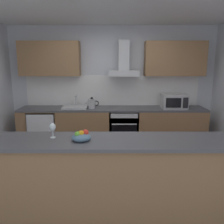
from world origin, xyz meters
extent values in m
cube|color=slate|center=(0.00, 0.00, -0.01)|extent=(5.41, 4.77, 0.02)
cube|color=white|center=(0.00, 0.00, 2.61)|extent=(5.41, 4.77, 0.02)
cube|color=silver|center=(0.00, 1.94, 1.30)|extent=(5.41, 0.12, 2.60)
cube|color=white|center=(0.00, 1.87, 1.23)|extent=(3.75, 0.02, 0.66)
cube|color=olive|center=(0.00, 1.56, 0.43)|extent=(3.88, 0.60, 0.86)
cube|color=#4C4C51|center=(0.00, 1.56, 0.88)|extent=(3.88, 0.60, 0.04)
cube|color=olive|center=(0.03, -0.68, 0.46)|extent=(2.90, 0.52, 0.92)
cube|color=#4C4C51|center=(0.03, -0.68, 0.94)|extent=(3.00, 0.64, 0.04)
cube|color=olive|center=(-1.29, 1.71, 1.91)|extent=(1.24, 0.32, 0.70)
cube|color=olive|center=(1.29, 1.71, 1.91)|extent=(1.24, 0.32, 0.70)
cube|color=slate|center=(0.24, 1.54, 0.46)|extent=(0.60, 0.56, 0.80)
cube|color=black|center=(0.24, 1.25, 0.40)|extent=(0.50, 0.02, 0.48)
cube|color=#B7BABC|center=(0.24, 1.25, 0.80)|extent=(0.54, 0.02, 0.09)
cylinder|color=#B7BABC|center=(0.24, 1.22, 0.64)|extent=(0.49, 0.02, 0.02)
cube|color=white|center=(-1.44, 1.54, 0.42)|extent=(0.58, 0.56, 0.85)
cube|color=silver|center=(-1.44, 1.25, 0.43)|extent=(0.55, 0.02, 0.80)
cylinder|color=#B7BABC|center=(-1.22, 1.23, 0.47)|extent=(0.02, 0.02, 0.38)
cube|color=#B7BABC|center=(1.28, 1.51, 1.05)|extent=(0.50, 0.36, 0.30)
cube|color=black|center=(1.22, 1.32, 1.05)|extent=(0.30, 0.02, 0.19)
cube|color=black|center=(1.46, 1.32, 1.05)|extent=(0.10, 0.01, 0.21)
cube|color=silver|center=(-0.77, 1.54, 0.92)|extent=(0.50, 0.40, 0.04)
cylinder|color=#B7BABC|center=(-0.77, 1.67, 1.03)|extent=(0.03, 0.03, 0.26)
cylinder|color=#B7BABC|center=(-0.77, 1.59, 1.15)|extent=(0.03, 0.16, 0.03)
cylinder|color=#B7BABC|center=(-0.42, 1.50, 1.00)|extent=(0.15, 0.15, 0.20)
sphere|color=black|center=(-0.42, 1.50, 1.11)|extent=(0.06, 0.06, 0.06)
cone|color=#B7BABC|center=(-0.52, 1.50, 1.04)|extent=(0.09, 0.04, 0.07)
torus|color=black|center=(-0.33, 1.50, 1.01)|extent=(0.11, 0.02, 0.11)
cube|color=#B7BABC|center=(0.24, 1.64, 1.62)|extent=(0.62, 0.45, 0.12)
cube|color=#B7BABC|center=(0.24, 1.69, 1.98)|extent=(0.22, 0.22, 0.60)
cylinder|color=silver|center=(-0.71, -0.61, 0.96)|extent=(0.07, 0.07, 0.01)
cylinder|color=silver|center=(-0.71, -0.61, 1.01)|extent=(0.01, 0.01, 0.09)
ellipsoid|color=silver|center=(-0.71, -0.61, 1.09)|extent=(0.08, 0.08, 0.10)
ellipsoid|color=slate|center=(-0.36, -0.71, 1.00)|extent=(0.22, 0.22, 0.09)
sphere|color=#66B233|center=(-0.40, -0.73, 1.04)|extent=(0.06, 0.06, 0.06)
sphere|color=red|center=(-0.31, -0.68, 1.04)|extent=(0.07, 0.07, 0.07)
sphere|color=orange|center=(-0.36, -0.71, 1.04)|extent=(0.07, 0.07, 0.07)
camera|label=1|loc=(-0.01, -3.27, 1.84)|focal=37.64mm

